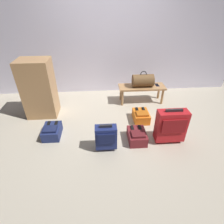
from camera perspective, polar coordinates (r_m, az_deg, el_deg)
name	(u,v)px	position (r m, az deg, el deg)	size (l,w,h in m)	color
ground_plane	(114,128)	(3.20, 0.80, -5.09)	(6.60, 6.60, 0.00)	#B2A893
back_wall	(109,30)	(4.16, -1.12, 24.99)	(6.00, 0.10, 2.80)	silver
bench	(142,89)	(3.92, 9.64, 7.52)	(1.00, 0.36, 0.38)	#A87A4C
duffel_bag_brown	(143,80)	(3.84, 10.00, 10.06)	(0.44, 0.26, 0.34)	brown
cell_phone	(157,85)	(4.01, 14.43, 8.51)	(0.07, 0.14, 0.01)	#191E4C
suitcase_upright_red	(171,126)	(2.87, 18.62, -4.21)	(0.46, 0.21, 0.61)	red
suitcase_small_navy	(106,137)	(2.63, -1.96, -8.13)	(0.32, 0.18, 0.46)	navy
backpack_navy	(52,131)	(3.13, -18.90, -5.93)	(0.28, 0.38, 0.21)	navy
backpack_orange	(141,116)	(3.38, 9.39, -1.28)	(0.28, 0.38, 0.21)	orange
backpack_maroon	(137,136)	(2.90, 8.10, -7.72)	(0.28, 0.38, 0.21)	maroon
side_cabinet	(39,89)	(3.58, -22.65, 6.95)	(0.56, 0.44, 1.10)	#A87A4C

